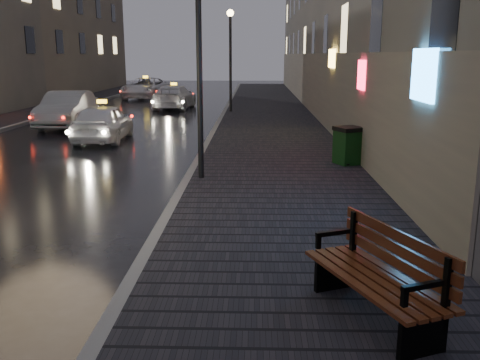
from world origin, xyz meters
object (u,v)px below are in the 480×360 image
object	(u,v)px
lamp_far	(230,48)
trash_bin	(348,145)
car_left_mid	(67,109)
taxi_mid	(174,97)
taxi_far	(146,88)
bench	(381,275)
taxi_near	(103,122)
lamp_near	(199,40)

from	to	relation	value
lamp_far	trash_bin	world-z (taller)	lamp_far
car_left_mid	trash_bin	bearing A→B (deg)	-41.07
car_left_mid	taxi_mid	size ratio (longest dim) A/B	0.98
lamp_far	taxi_far	bearing A→B (deg)	122.80
trash_bin	taxi_far	world-z (taller)	taxi_far
bench	taxi_near	size ratio (longest dim) A/B	0.53
lamp_far	taxi_mid	size ratio (longest dim) A/B	1.09
car_left_mid	taxi_mid	bearing A→B (deg)	64.13
bench	taxi_mid	world-z (taller)	taxi_mid
taxi_near	car_left_mid	world-z (taller)	car_left_mid
trash_bin	taxi_far	xyz separation A→B (m)	(-10.64, 24.54, 0.07)
lamp_far	taxi_near	xyz separation A→B (m)	(-4.30, -9.42, -2.79)
bench	taxi_mid	bearing A→B (deg)	81.06
lamp_far	car_left_mid	size ratio (longest dim) A/B	1.11
lamp_far	taxi_far	world-z (taller)	lamp_far
trash_bin	taxi_far	bearing A→B (deg)	88.62
car_left_mid	taxi_far	size ratio (longest dim) A/B	0.88
trash_bin	taxi_near	distance (m)	9.52
bench	car_left_mid	world-z (taller)	car_left_mid
trash_bin	lamp_near	bearing A→B (deg)	-179.86
lamp_far	bench	distance (m)	23.55
bench	trash_bin	world-z (taller)	bench
lamp_near	taxi_far	world-z (taller)	lamp_near
lamp_far	bench	xyz separation A→B (m)	(2.80, -23.22, -2.81)
bench	lamp_far	bearing A→B (deg)	74.34
lamp_near	car_left_mid	xyz separation A→B (m)	(-6.99, 10.46, -2.71)
car_left_mid	taxi_far	xyz separation A→B (m)	(0.30, 15.92, -0.03)
lamp_near	lamp_far	world-z (taller)	same
lamp_far	trash_bin	bearing A→B (deg)	-74.42
taxi_near	car_left_mid	distance (m)	4.72
car_left_mid	taxi_mid	distance (m)	8.99
lamp_far	taxi_near	world-z (taller)	lamp_far
bench	taxi_far	xyz separation A→B (m)	(-9.49, 33.60, 0.08)
taxi_mid	trash_bin	bearing A→B (deg)	117.70
trash_bin	taxi_near	world-z (taller)	taxi_near
taxi_far	trash_bin	bearing A→B (deg)	-59.25
lamp_near	lamp_far	bearing A→B (deg)	90.00
lamp_near	trash_bin	world-z (taller)	lamp_near
taxi_mid	taxi_far	xyz separation A→B (m)	(-3.22, 7.65, 0.05)
lamp_far	taxi_near	distance (m)	10.72
bench	taxi_mid	size ratio (longest dim) A/B	0.45
taxi_near	taxi_far	world-z (taller)	taxi_far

